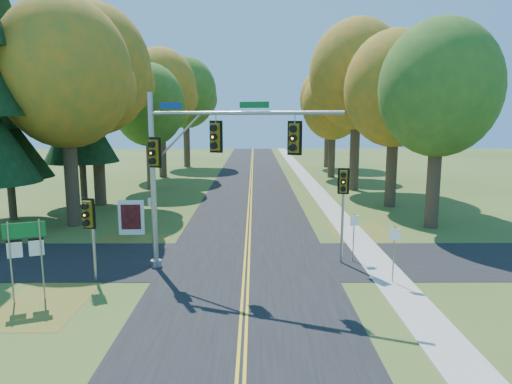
{
  "coord_description": "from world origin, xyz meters",
  "views": [
    {
      "loc": [
        0.37,
        -19.29,
        6.91
      ],
      "look_at": [
        0.45,
        3.07,
        3.2
      ],
      "focal_mm": 32.0,
      "sensor_mm": 36.0,
      "label": 1
    }
  ],
  "objects_px": {
    "info_kiosk": "(131,218)",
    "east_signal_pole": "(343,192)",
    "traffic_mast": "(194,159)",
    "route_sign_cluster": "(25,245)"
  },
  "relations": [
    {
      "from": "traffic_mast",
      "to": "info_kiosk",
      "type": "bearing_deg",
      "value": 145.87
    },
    {
      "from": "east_signal_pole",
      "to": "route_sign_cluster",
      "type": "height_order",
      "value": "east_signal_pole"
    },
    {
      "from": "route_sign_cluster",
      "to": "info_kiosk",
      "type": "distance_m",
      "value": 10.04
    },
    {
      "from": "east_signal_pole",
      "to": "route_sign_cluster",
      "type": "xyz_separation_m",
      "value": [
        -12.62,
        -4.35,
        -1.26
      ]
    },
    {
      "from": "east_signal_pole",
      "to": "info_kiosk",
      "type": "xyz_separation_m",
      "value": [
        -11.37,
        5.54,
        -2.45
      ]
    },
    {
      "from": "traffic_mast",
      "to": "east_signal_pole",
      "type": "height_order",
      "value": "traffic_mast"
    },
    {
      "from": "traffic_mast",
      "to": "info_kiosk",
      "type": "relative_size",
      "value": 4.01
    },
    {
      "from": "info_kiosk",
      "to": "east_signal_pole",
      "type": "bearing_deg",
      "value": -27.48
    },
    {
      "from": "traffic_mast",
      "to": "route_sign_cluster",
      "type": "height_order",
      "value": "traffic_mast"
    },
    {
      "from": "route_sign_cluster",
      "to": "info_kiosk",
      "type": "bearing_deg",
      "value": 61.26
    }
  ]
}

